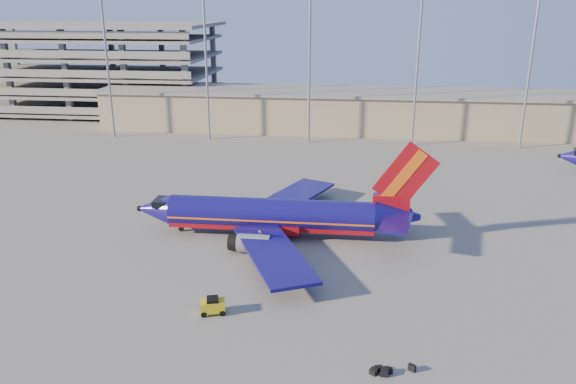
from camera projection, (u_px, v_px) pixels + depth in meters
The scene contains 7 objects.
ground at pixel (317, 233), 66.81m from camera, with size 220.00×220.00×0.00m, color slate.
terminal_building at pixel (384, 111), 118.84m from camera, with size 122.00×16.00×8.50m.
parking_garage at pixel (91, 63), 139.76m from camera, with size 62.00×32.00×21.40m.
light_mast_row at pixel (363, 51), 103.89m from camera, with size 101.60×1.60×28.65m.
aircraft_main at pixel (278, 215), 65.39m from camera, with size 34.89×33.61×11.82m.
baggage_tug at pixel (213, 305), 49.33m from camera, with size 2.39×1.79×1.54m.
luggage_pile at pixel (385, 371), 41.50m from camera, with size 3.52×1.35×0.53m.
Camera 1 is at (3.94, -61.69, 26.06)m, focal length 35.00 mm.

